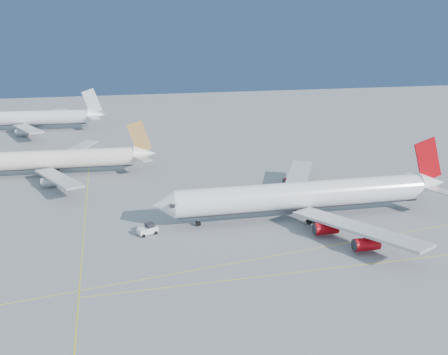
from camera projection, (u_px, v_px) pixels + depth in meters
ground at (276, 242)px, 105.85m from camera, size 500.00×500.00×0.00m
taxiway_lines at (203, 236)px, 108.49m from camera, size 118.86×140.00×0.02m
airliner_virgin at (308, 195)px, 118.22m from camera, size 73.29×65.98×18.11m
airliner_etihad at (53, 160)px, 151.83m from camera, size 62.71×57.86×16.37m
airliner_third at (28, 118)px, 218.23m from camera, size 67.15×61.67×18.00m
pushback_tug at (148, 229)px, 109.46m from camera, size 4.77×3.81×2.41m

